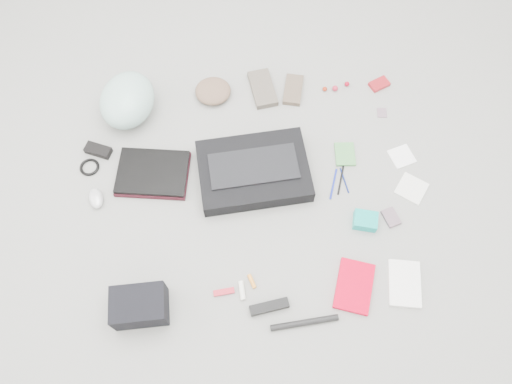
{
  "coord_description": "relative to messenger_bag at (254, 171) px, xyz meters",
  "views": [
    {
      "loc": [
        -0.06,
        -0.94,
        2.05
      ],
      "look_at": [
        0.0,
        0.0,
        0.05
      ],
      "focal_mm": 35.0,
      "sensor_mm": 36.0,
      "label": 1
    }
  ],
  "objects": [
    {
      "name": "mouse",
      "position": [
        -0.71,
        -0.08,
        -0.02
      ],
      "size": [
        0.09,
        0.12,
        0.04
      ],
      "primitive_type": "ellipsoid",
      "rotation": [
        0.0,
        0.0,
        0.25
      ],
      "color": "silver",
      "rests_on": "ground_plane"
    },
    {
      "name": "pen_navy",
      "position": [
        0.41,
        -0.06,
        -0.04
      ],
      "size": [
        0.03,
        0.13,
        0.01
      ],
      "primitive_type": "cylinder",
      "rotation": [
        1.57,
        0.0,
        0.16
      ],
      "color": "navy",
      "rests_on": "ground_plane"
    },
    {
      "name": "toiletry_tube_white",
      "position": [
        -0.08,
        -0.54,
        -0.03
      ],
      "size": [
        0.03,
        0.08,
        0.02
      ],
      "primitive_type": "cylinder",
      "rotation": [
        1.57,
        0.0,
        0.07
      ],
      "color": "white",
      "rests_on": "ground_plane"
    },
    {
      "name": "lollipop_c",
      "position": [
        0.5,
        0.48,
        -0.03
      ],
      "size": [
        0.03,
        0.03,
        0.03
      ],
      "primitive_type": "sphere",
      "rotation": [
        0.0,
        0.0,
        -0.14
      ],
      "color": "maroon",
      "rests_on": "ground_plane"
    },
    {
      "name": "book_red",
      "position": [
        0.38,
        -0.55,
        -0.03
      ],
      "size": [
        0.2,
        0.25,
        0.02
      ],
      "primitive_type": "cube",
      "rotation": [
        0.0,
        0.0,
        -0.31
      ],
      "color": "#F10024",
      "rests_on": "ground_plane"
    },
    {
      "name": "toiletry_tube_orange",
      "position": [
        -0.04,
        -0.5,
        -0.03
      ],
      "size": [
        0.04,
        0.06,
        0.02
      ],
      "primitive_type": "cylinder",
      "rotation": [
        1.57,
        0.0,
        0.35
      ],
      "color": "orange",
      "rests_on": "ground_plane"
    },
    {
      "name": "power_brick",
      "position": [
        -0.72,
        0.17,
        -0.02
      ],
      "size": [
        0.13,
        0.1,
        0.03
      ],
      "primitive_type": "cube",
      "rotation": [
        0.0,
        0.0,
        -0.39
      ],
      "color": "black",
      "rests_on": "ground_plane"
    },
    {
      "name": "napkin_top",
      "position": [
        0.7,
        0.05,
        -0.04
      ],
      "size": [
        0.13,
        0.13,
        0.01
      ],
      "primitive_type": "cube",
      "rotation": [
        0.0,
        0.0,
        0.31
      ],
      "color": "white",
      "rests_on": "ground_plane"
    },
    {
      "name": "stamp_sheet",
      "position": [
        0.65,
        0.3,
        -0.04
      ],
      "size": [
        0.05,
        0.06,
        0.0
      ],
      "primitive_type": "cube",
      "rotation": [
        0.0,
        0.0,
        -0.09
      ],
      "color": "slate",
      "rests_on": "ground_plane"
    },
    {
      "name": "book_white",
      "position": [
        0.59,
        -0.55,
        -0.03
      ],
      "size": [
        0.16,
        0.21,
        0.02
      ],
      "primitive_type": "cube",
      "rotation": [
        0.0,
        0.0,
        -0.16
      ],
      "color": "white",
      "rests_on": "ground_plane"
    },
    {
      "name": "bike_helmet",
      "position": [
        -0.58,
        0.39,
        0.05
      ],
      "size": [
        0.32,
        0.37,
        0.19
      ],
      "primitive_type": "ellipsoid",
      "rotation": [
        0.0,
        0.0,
        -0.25
      ],
      "color": "#A9D7CB",
      "rests_on": "ground_plane"
    },
    {
      "name": "mitten_left",
      "position": [
        0.08,
        0.47,
        -0.02
      ],
      "size": [
        0.14,
        0.23,
        0.03
      ],
      "primitive_type": "cube",
      "rotation": [
        0.0,
        0.0,
        0.17
      ],
      "color": "#5F564A",
      "rests_on": "ground_plane"
    },
    {
      "name": "notepad",
      "position": [
        0.44,
        0.08,
        -0.03
      ],
      "size": [
        0.1,
        0.13,
        0.01
      ],
      "primitive_type": "cube",
      "rotation": [
        0.0,
        0.0,
        -0.05
      ],
      "color": "#498B47",
      "rests_on": "ground_plane"
    },
    {
      "name": "mitten_right",
      "position": [
        0.23,
        0.46,
        -0.03
      ],
      "size": [
        0.12,
        0.19,
        0.03
      ],
      "primitive_type": "cube",
      "rotation": [
        0.0,
        0.0,
        -0.22
      ],
      "color": "brown",
      "rests_on": "ground_plane"
    },
    {
      "name": "card_deck",
      "position": [
        0.59,
        -0.25,
        -0.03
      ],
      "size": [
        0.08,
        0.1,
        0.02
      ],
      "primitive_type": "cube",
      "rotation": [
        0.0,
        0.0,
        0.32
      ],
      "color": "slate",
      "rests_on": "ground_plane"
    },
    {
      "name": "lollipop_a",
      "position": [
        0.39,
        0.46,
        -0.03
      ],
      "size": [
        0.03,
        0.03,
        0.02
      ],
      "primitive_type": "sphere",
      "rotation": [
        0.0,
        0.0,
        0.11
      ],
      "color": "#9D250E",
      "rests_on": "ground_plane"
    },
    {
      "name": "pen_blue",
      "position": [
        0.36,
        -0.07,
        -0.04
      ],
      "size": [
        0.06,
        0.15,
        0.01
      ],
      "primitive_type": "cylinder",
      "rotation": [
        1.57,
        0.0,
        -0.32
      ],
      "color": "#17269F",
      "rests_on": "ground_plane"
    },
    {
      "name": "messenger_bag",
      "position": [
        0.0,
        0.0,
        0.0
      ],
      "size": [
        0.52,
        0.39,
        0.08
      ],
      "primitive_type": "cube",
      "rotation": [
        0.0,
        0.0,
        0.09
      ],
      "color": "black",
      "rests_on": "ground_plane"
    },
    {
      "name": "laptop_sleeve",
      "position": [
        -0.46,
        0.03,
        -0.03
      ],
      "size": [
        0.35,
        0.28,
        0.02
      ],
      "primitive_type": "cube",
      "rotation": [
        0.0,
        0.0,
        -0.13
      ],
      "color": "#3A1019",
      "rests_on": "ground_plane"
    },
    {
      "name": "beanie",
      "position": [
        -0.17,
        0.47,
        -0.01
      ],
      "size": [
        0.18,
        0.17,
        0.06
      ],
      "primitive_type": "ellipsoid",
      "rotation": [
        0.0,
        0.0,
        0.01
      ],
      "color": "brown",
      "rests_on": "ground_plane"
    },
    {
      "name": "pen_black",
      "position": [
        0.4,
        -0.05,
        -0.04
      ],
      "size": [
        0.05,
        0.15,
        0.01
      ],
      "primitive_type": "cylinder",
      "rotation": [
        1.57,
        0.0,
        -0.3
      ],
      "color": "black",
      "rests_on": "ground_plane"
    },
    {
      "name": "bike_pump",
      "position": [
        0.16,
        -0.69,
        -0.03
      ],
      "size": [
        0.28,
        0.05,
        0.03
      ],
      "primitive_type": "cylinder",
      "rotation": [
        0.0,
        1.57,
        0.09
      ],
      "color": "black",
      "rests_on": "ground_plane"
    },
    {
      "name": "napkin_bottom",
      "position": [
        0.71,
        -0.12,
        -0.04
      ],
      "size": [
        0.17,
        0.17,
        0.01
      ],
      "primitive_type": "cube",
      "rotation": [
        0.0,
        0.0,
        0.95
      ],
      "color": "white",
      "rests_on": "ground_plane"
    },
    {
      "name": "lollipop_b",
      "position": [
        0.44,
        0.45,
        -0.03
      ],
      "size": [
        0.03,
        0.03,
        0.03
      ],
      "primitive_type": "sphere",
      "rotation": [
        0.0,
        0.0,
        -0.15
      ],
      "color": "#B01F35",
      "rests_on": "ground_plane"
    },
    {
      "name": "accordion_wallet",
      "position": [
        0.47,
        -0.27,
        -0.02
      ],
      "size": [
        0.12,
        0.1,
        0.05
      ],
      "primitive_type": "cube",
      "rotation": [
        0.0,
        0.0,
        -0.24
      ],
      "color": "#08ADA1",
      "rests_on": "ground_plane"
    },
    {
      "name": "u_lock",
      "position": [
        0.02,
        -0.61,
        -0.03
      ],
      "size": [
        0.17,
        0.07,
        0.03
      ],
      "primitive_type": "cube",
      "rotation": [
        0.0,
        0.0,
        0.17
      ],
      "color": "black",
      "rests_on": "ground_plane"
    },
    {
      "name": "multitool",
      "position": [
        -0.16,
        -0.54,
        -0.03
      ],
      "size": [
        0.09,
        0.03,
        0.01
      ],
      "primitive_type": "cube",
      "rotation": [
        0.0,
        0.0,
        0.11
      ],
      "color": "red",
      "rests_on": "ground_plane"
    },
    {
      "name": "camera_bag",
      "position": [
        -0.49,
        -0.59,
        0.03
      ],
      "size": [
        0.22,
        0.16,
        0.14
      ],
      "primitive_type": "cube",
      "rotation": [
        0.0,
        0.0,
        0.04
      ],
      "color": "black",
      "rests_on": "ground_plane"
    },
    {
      "name": "ground_plane",
      "position": [
        0.0,
        -0.11,
        -0.04
      ],
      "size": [
        4.0,
        4.0,
        0.0
      ],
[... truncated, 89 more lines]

